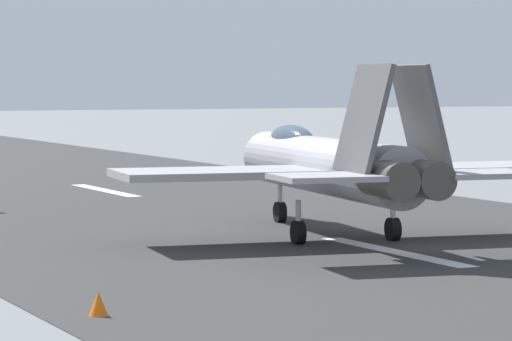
{
  "coord_description": "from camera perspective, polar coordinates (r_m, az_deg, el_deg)",
  "views": [
    {
      "loc": [
        -36.45,
        21.69,
        5.12
      ],
      "look_at": [
        5.1,
        2.06,
        2.2
      ],
      "focal_mm": 99.37,
      "sensor_mm": 36.0,
      "label": 1
    }
  ],
  "objects": [
    {
      "name": "runway_strip",
      "position": [
        42.71,
        5.45,
        -3.25
      ],
      "size": [
        240.0,
        26.0,
        0.02
      ],
      "color": "#323332",
      "rests_on": "ground"
    },
    {
      "name": "marker_cone_near",
      "position": [
        31.02,
        -6.35,
        -5.37
      ],
      "size": [
        0.44,
        0.44,
        0.55
      ],
      "primitive_type": "cone",
      "color": "orange",
      "rests_on": "ground"
    },
    {
      "name": "ground_plane",
      "position": [
        42.73,
        5.44,
        -3.26
      ],
      "size": [
        400.0,
        400.0,
        0.0
      ],
      "primitive_type": "plane",
      "color": "slate"
    },
    {
      "name": "fighter_jet",
      "position": [
        46.3,
        2.86,
        0.27
      ],
      "size": [
        17.34,
        14.66,
        5.6
      ],
      "color": "#9D9CA1",
      "rests_on": "ground"
    }
  ]
}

